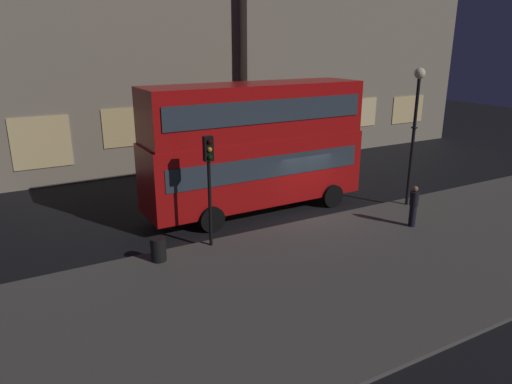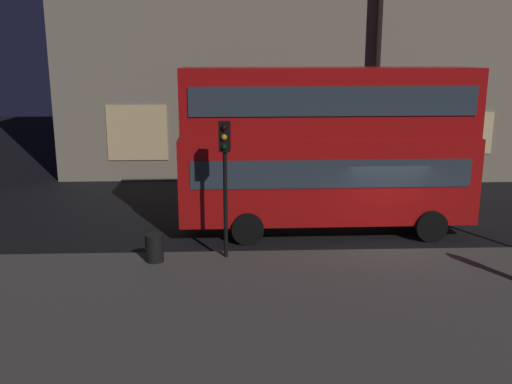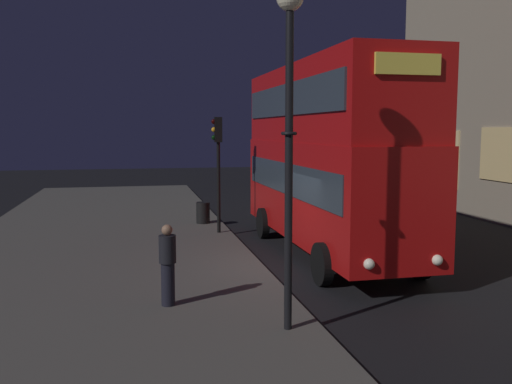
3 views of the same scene
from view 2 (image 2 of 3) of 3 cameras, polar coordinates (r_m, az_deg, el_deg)
The scene contains 5 objects.
ground_plane at distance 18.62m, azimuth 13.18°, elevation -5.19°, with size 80.00×80.00×0.00m, color black.
sidewalk_slab at distance 14.12m, azimuth 18.72°, elevation -11.52°, with size 44.00×8.68×0.12m, color #4C4944.
double_decker_bus at distance 18.94m, azimuth 7.10°, elevation 4.97°, with size 9.82×2.84×5.51m.
traffic_light_near_kerb at distance 16.01m, azimuth -3.16°, elevation 3.14°, with size 0.34×0.37×3.98m.
litter_bin at distance 16.52m, azimuth -10.19°, elevation -5.56°, with size 0.52×0.52×0.80m, color black.
Camera 2 is at (-4.95, -16.96, 5.88)m, focal length 39.70 mm.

